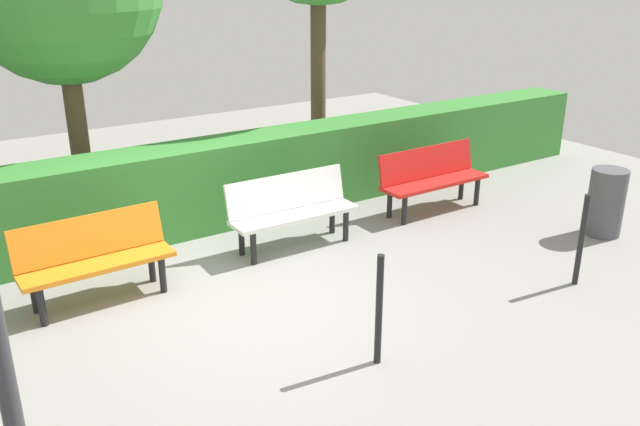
{
  "coord_description": "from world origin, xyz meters",
  "views": [
    {
      "loc": [
        2.56,
        5.4,
        3.18
      ],
      "look_at": [
        -1.27,
        -0.38,
        0.55
      ],
      "focal_mm": 37.0,
      "sensor_mm": 36.0,
      "label": 1
    }
  ],
  "objects_px": {
    "trash_bin": "(606,202)",
    "bench_white": "(291,208)",
    "bench_orange": "(94,256)",
    "bench_red": "(432,176)"
  },
  "relations": [
    {
      "from": "bench_white",
      "to": "bench_red",
      "type": "bearing_deg",
      "value": -178.82
    },
    {
      "from": "bench_white",
      "to": "bench_orange",
      "type": "height_order",
      "value": "same"
    },
    {
      "from": "bench_white",
      "to": "trash_bin",
      "type": "relative_size",
      "value": 1.86
    },
    {
      "from": "bench_white",
      "to": "trash_bin",
      "type": "bearing_deg",
      "value": 152.74
    },
    {
      "from": "bench_red",
      "to": "bench_white",
      "type": "distance_m",
      "value": 2.23
    },
    {
      "from": "bench_orange",
      "to": "trash_bin",
      "type": "relative_size",
      "value": 1.77
    },
    {
      "from": "bench_red",
      "to": "trash_bin",
      "type": "xyz_separation_m",
      "value": [
        -1.19,
        1.84,
        -0.06
      ]
    },
    {
      "from": "trash_bin",
      "to": "bench_white",
      "type": "bearing_deg",
      "value": -28.23
    },
    {
      "from": "bench_orange",
      "to": "trash_bin",
      "type": "distance_m",
      "value": 6.0
    },
    {
      "from": "bench_white",
      "to": "bench_orange",
      "type": "distance_m",
      "value": 2.32
    }
  ]
}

